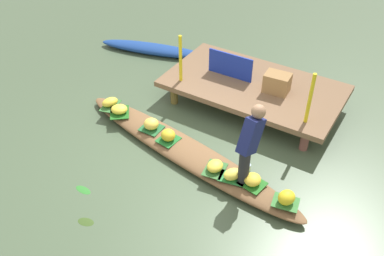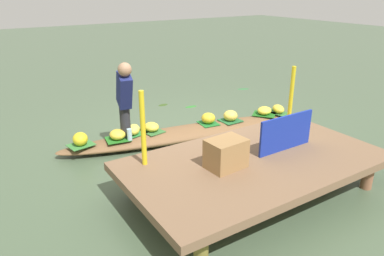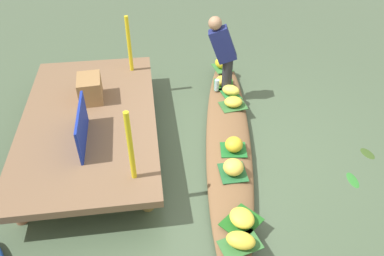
{
  "view_description": "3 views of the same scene",
  "coord_description": "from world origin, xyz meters",
  "px_view_note": "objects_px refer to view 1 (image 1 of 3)",
  "views": [
    {
      "loc": [
        2.84,
        -4.4,
        4.71
      ],
      "look_at": [
        0.05,
        0.16,
        0.48
      ],
      "focal_mm": 40.32,
      "sensor_mm": 36.0,
      "label": 1
    },
    {
      "loc": [
        3.12,
        4.85,
        2.44
      ],
      "look_at": [
        0.21,
        0.29,
        0.31
      ],
      "focal_mm": 34.09,
      "sensor_mm": 36.0,
      "label": 2
    },
    {
      "loc": [
        -3.95,
        1.04,
        3.56
      ],
      "look_at": [
        -0.04,
        0.52,
        0.4
      ],
      "focal_mm": 35.64,
      "sensor_mm": 36.0,
      "label": 3
    }
  ],
  "objects_px": {
    "moored_boat": "(153,49)",
    "market_banner": "(230,65)",
    "banana_bunch_5": "(168,135)",
    "vendor_person": "(250,141)",
    "water_bottle": "(248,169)",
    "banana_bunch_1": "(110,102)",
    "vendor_boat": "(184,151)",
    "banana_bunch_7": "(151,124)",
    "produce_crate": "(277,83)",
    "banana_bunch_2": "(287,197)",
    "banana_bunch_6": "(253,179)",
    "banana_bunch_3": "(119,109)",
    "banana_bunch_4": "(232,174)",
    "banana_bunch_0": "(215,166)"
  },
  "relations": [
    {
      "from": "moored_boat",
      "to": "banana_bunch_5",
      "type": "bearing_deg",
      "value": -64.79
    },
    {
      "from": "banana_bunch_5",
      "to": "banana_bunch_7",
      "type": "bearing_deg",
      "value": 165.95
    },
    {
      "from": "water_bottle",
      "to": "banana_bunch_3",
      "type": "bearing_deg",
      "value": 175.36
    },
    {
      "from": "vendor_person",
      "to": "water_bottle",
      "type": "distance_m",
      "value": 0.61
    },
    {
      "from": "moored_boat",
      "to": "water_bottle",
      "type": "bearing_deg",
      "value": -50.56
    },
    {
      "from": "banana_bunch_6",
      "to": "banana_bunch_3",
      "type": "bearing_deg",
      "value": 172.69
    },
    {
      "from": "vendor_boat",
      "to": "banana_bunch_2",
      "type": "distance_m",
      "value": 1.87
    },
    {
      "from": "banana_bunch_3",
      "to": "banana_bunch_4",
      "type": "relative_size",
      "value": 1.04
    },
    {
      "from": "banana_bunch_7",
      "to": "produce_crate",
      "type": "height_order",
      "value": "produce_crate"
    },
    {
      "from": "vendor_boat",
      "to": "produce_crate",
      "type": "relative_size",
      "value": 10.2
    },
    {
      "from": "banana_bunch_4",
      "to": "vendor_person",
      "type": "bearing_deg",
      "value": 37.41
    },
    {
      "from": "banana_bunch_2",
      "to": "vendor_person",
      "type": "bearing_deg",
      "value": 166.92
    },
    {
      "from": "vendor_person",
      "to": "market_banner",
      "type": "bearing_deg",
      "value": 123.81
    },
    {
      "from": "moored_boat",
      "to": "vendor_boat",
      "type": "bearing_deg",
      "value": -60.9
    },
    {
      "from": "banana_bunch_3",
      "to": "vendor_person",
      "type": "relative_size",
      "value": 0.24
    },
    {
      "from": "vendor_boat",
      "to": "banana_bunch_3",
      "type": "distance_m",
      "value": 1.48
    },
    {
      "from": "vendor_boat",
      "to": "moored_boat",
      "type": "distance_m",
      "value": 3.54
    },
    {
      "from": "banana_bunch_0",
      "to": "banana_bunch_4",
      "type": "distance_m",
      "value": 0.31
    },
    {
      "from": "banana_bunch_5",
      "to": "banana_bunch_7",
      "type": "xyz_separation_m",
      "value": [
        -0.41,
        0.1,
        -0.0
      ]
    },
    {
      "from": "banana_bunch_2",
      "to": "banana_bunch_4",
      "type": "relative_size",
      "value": 0.93
    },
    {
      "from": "banana_bunch_0",
      "to": "banana_bunch_7",
      "type": "height_order",
      "value": "banana_bunch_7"
    },
    {
      "from": "banana_bunch_1",
      "to": "vendor_person",
      "type": "xyz_separation_m",
      "value": [
        2.89,
        -0.36,
        0.62
      ]
    },
    {
      "from": "banana_bunch_6",
      "to": "banana_bunch_2",
      "type": "bearing_deg",
      "value": -9.1
    },
    {
      "from": "vendor_boat",
      "to": "banana_bunch_4",
      "type": "distance_m",
      "value": 1.03
    },
    {
      "from": "water_bottle",
      "to": "vendor_person",
      "type": "bearing_deg",
      "value": -83.16
    },
    {
      "from": "banana_bunch_4",
      "to": "market_banner",
      "type": "bearing_deg",
      "value": 118.88
    },
    {
      "from": "banana_bunch_1",
      "to": "banana_bunch_2",
      "type": "xyz_separation_m",
      "value": [
        3.58,
        -0.52,
        0.02
      ]
    },
    {
      "from": "moored_boat",
      "to": "banana_bunch_7",
      "type": "height_order",
      "value": "banana_bunch_7"
    },
    {
      "from": "banana_bunch_3",
      "to": "water_bottle",
      "type": "relative_size",
      "value": 1.51
    },
    {
      "from": "vendor_boat",
      "to": "vendor_person",
      "type": "distance_m",
      "value": 1.4
    },
    {
      "from": "market_banner",
      "to": "banana_bunch_1",
      "type": "bearing_deg",
      "value": -134.13
    },
    {
      "from": "banana_bunch_1",
      "to": "banana_bunch_5",
      "type": "xyz_separation_m",
      "value": [
        1.43,
        -0.25,
        0.02
      ]
    },
    {
      "from": "vendor_boat",
      "to": "banana_bunch_6",
      "type": "bearing_deg",
      "value": 1.77
    },
    {
      "from": "banana_bunch_5",
      "to": "banana_bunch_6",
      "type": "height_order",
      "value": "banana_bunch_5"
    },
    {
      "from": "banana_bunch_7",
      "to": "produce_crate",
      "type": "distance_m",
      "value": 2.33
    },
    {
      "from": "vendor_boat",
      "to": "banana_bunch_1",
      "type": "bearing_deg",
      "value": -178.11
    },
    {
      "from": "produce_crate",
      "to": "banana_bunch_4",
      "type": "bearing_deg",
      "value": -83.74
    },
    {
      "from": "water_bottle",
      "to": "banana_bunch_0",
      "type": "bearing_deg",
      "value": -159.89
    },
    {
      "from": "banana_bunch_7",
      "to": "market_banner",
      "type": "distance_m",
      "value": 1.91
    },
    {
      "from": "moored_boat",
      "to": "banana_bunch_5",
      "type": "height_order",
      "value": "banana_bunch_5"
    },
    {
      "from": "banana_bunch_0",
      "to": "banana_bunch_1",
      "type": "relative_size",
      "value": 0.92
    },
    {
      "from": "banana_bunch_1",
      "to": "market_banner",
      "type": "distance_m",
      "value": 2.3
    },
    {
      "from": "banana_bunch_0",
      "to": "produce_crate",
      "type": "bearing_deg",
      "value": 87.92
    },
    {
      "from": "banana_bunch_2",
      "to": "market_banner",
      "type": "relative_size",
      "value": 0.29
    },
    {
      "from": "banana_bunch_3",
      "to": "banana_bunch_5",
      "type": "distance_m",
      "value": 1.17
    },
    {
      "from": "vendor_boat",
      "to": "vendor_person",
      "type": "bearing_deg",
      "value": 4.3
    },
    {
      "from": "moored_boat",
      "to": "produce_crate",
      "type": "distance_m",
      "value": 3.32
    },
    {
      "from": "banana_bunch_3",
      "to": "banana_bunch_4",
      "type": "xyz_separation_m",
      "value": [
        2.45,
        -0.41,
        0.01
      ]
    },
    {
      "from": "moored_boat",
      "to": "market_banner",
      "type": "bearing_deg",
      "value": -31.15
    },
    {
      "from": "market_banner",
      "to": "moored_boat",
      "type": "bearing_deg",
      "value": 162.89
    }
  ]
}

